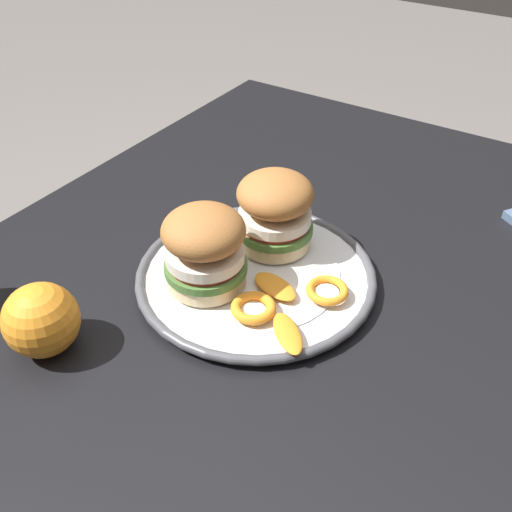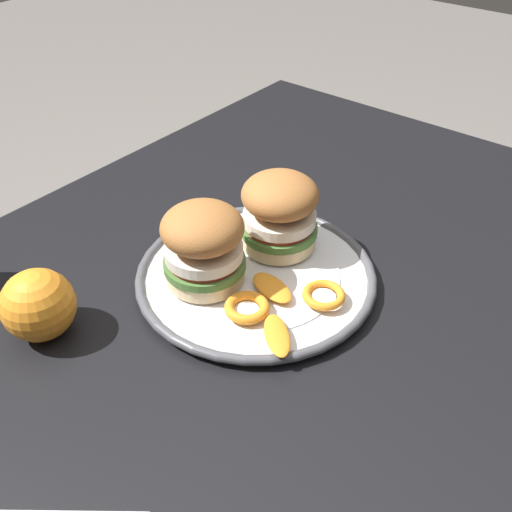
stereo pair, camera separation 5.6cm
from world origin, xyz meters
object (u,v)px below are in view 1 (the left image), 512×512
sandwich_half_left (205,247)px  sandwich_half_right (275,210)px  whole_orange (41,320)px  dinner_plate (256,276)px  dining_table (273,360)px

sandwich_half_left → sandwich_half_right: bearing=-13.6°
whole_orange → dinner_plate: bearing=-31.0°
whole_orange → dining_table: bearing=-40.1°
sandwich_half_left → whole_orange: 0.19m
dinner_plate → whole_orange: whole_orange is taller
dinner_plate → sandwich_half_right: bearing=10.6°
sandwich_half_right → sandwich_half_left: bearing=166.4°
sandwich_half_right → whole_orange: sandwich_half_right is taller
sandwich_half_left → whole_orange: sandwich_half_left is taller
dining_table → sandwich_half_left: sandwich_half_left is taller
sandwich_half_left → whole_orange: bearing=151.2°
dining_table → dinner_plate: size_ratio=3.86×
sandwich_half_left → whole_orange: size_ratio=1.43×
sandwich_half_right → whole_orange: 0.30m
sandwich_half_left → sandwich_half_right: (0.11, -0.03, 0.00)m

